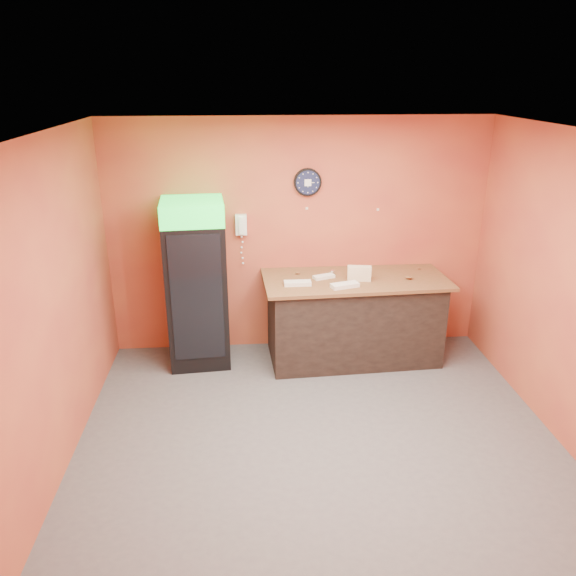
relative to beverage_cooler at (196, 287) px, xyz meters
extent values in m
plane|color=#47474C|center=(1.21, -1.61, -0.95)|extent=(4.50, 4.50, 0.00)
cube|color=#C25E36|center=(1.21, 0.39, 0.45)|extent=(4.50, 0.02, 2.80)
cube|color=#C25E36|center=(-1.04, -1.61, 0.45)|extent=(0.02, 4.00, 2.80)
cube|color=#C25E36|center=(3.46, -1.61, 0.45)|extent=(0.02, 4.00, 2.80)
cube|color=white|center=(1.21, -1.61, 1.85)|extent=(4.50, 4.00, 0.02)
cube|color=black|center=(0.00, 0.04, -0.10)|extent=(0.73, 0.73, 1.70)
cube|color=#19DC35|center=(0.00, 0.04, 0.87)|extent=(0.73, 0.73, 0.24)
cube|color=black|center=(-0.02, -0.30, -0.03)|extent=(0.56, 0.06, 1.46)
cube|color=black|center=(1.83, -0.04, -0.46)|extent=(2.01, 0.97, 0.98)
cylinder|color=black|center=(1.31, 0.37, 1.11)|extent=(0.32, 0.05, 0.32)
cylinder|color=#0F1433|center=(1.31, 0.34, 1.11)|extent=(0.27, 0.01, 0.27)
cube|color=white|center=(1.31, 0.33, 1.11)|extent=(0.08, 0.00, 0.08)
cube|color=white|center=(0.53, 0.35, 0.63)|extent=(0.13, 0.08, 0.24)
cube|color=white|center=(0.53, 0.30, 0.63)|extent=(0.05, 0.04, 0.20)
cube|color=brown|center=(1.83, -0.04, 0.05)|extent=(2.16, 1.06, 0.04)
cube|color=beige|center=(1.86, -0.13, 0.10)|extent=(0.28, 0.13, 0.06)
cube|color=beige|center=(1.86, -0.13, 0.16)|extent=(0.28, 0.13, 0.06)
cube|color=beige|center=(1.86, -0.13, 0.22)|extent=(0.28, 0.13, 0.06)
cube|color=silver|center=(1.14, -0.22, 0.10)|extent=(0.30, 0.12, 0.04)
cube|color=silver|center=(1.66, -0.33, 0.10)|extent=(0.33, 0.20, 0.04)
cube|color=silver|center=(1.47, -0.03, 0.09)|extent=(0.27, 0.18, 0.04)
cylinder|color=silver|center=(1.59, 0.08, 0.10)|extent=(0.05, 0.05, 0.05)
camera|label=1|loc=(0.56, -6.06, 2.28)|focal=35.00mm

